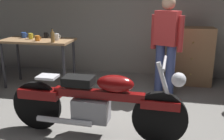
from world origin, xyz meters
name	(u,v)px	position (x,y,z in m)	size (l,w,h in m)	color
ground_plane	(103,135)	(0.00, 0.00, 0.00)	(12.00, 12.00, 0.00)	gray
back_wall	(133,2)	(0.00, 2.80, 1.55)	(8.00, 0.12, 3.10)	gray
workbench	(38,45)	(-1.60, 1.57, 0.79)	(1.30, 0.64, 0.90)	#99724C
motorcycle	(96,102)	(-0.08, -0.01, 0.45)	(2.19, 0.60, 1.00)	black
person_standing	(166,42)	(0.72, 1.59, 0.93)	(0.53, 0.36, 1.67)	#3F4C83
wooden_dresser	(191,56)	(1.20, 2.30, 0.55)	(0.80, 0.47, 1.10)	#99724C
mug_blue_enamel	(24,35)	(-1.93, 1.68, 0.95)	(0.12, 0.09, 0.11)	#2D51AD
mug_black_matte	(46,35)	(-1.53, 1.77, 0.95)	(0.10, 0.07, 0.10)	black
mug_yellow_tall	(31,36)	(-1.74, 1.57, 0.95)	(0.11, 0.08, 0.11)	yellow
mug_orange_travel	(37,38)	(-1.53, 1.42, 0.95)	(0.12, 0.08, 0.09)	orange
mug_white_ceramic	(57,37)	(-1.22, 1.57, 0.96)	(0.12, 0.08, 0.11)	white
bottle	(53,37)	(-1.19, 1.32, 1.00)	(0.06, 0.06, 0.24)	olive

